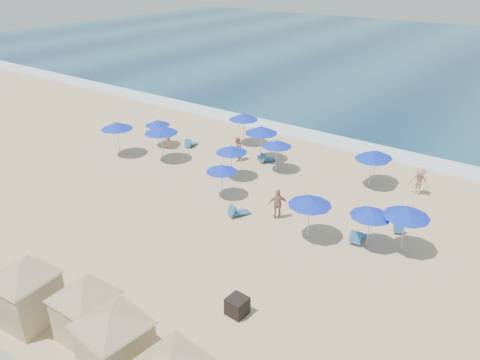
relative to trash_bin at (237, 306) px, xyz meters
name	(u,v)px	position (x,y,z in m)	size (l,w,h in m)	color
ground	(233,233)	(-3.81, 4.77, -0.39)	(160.00, 160.00, 0.00)	#D2B185
ocean	(473,62)	(-3.81, 59.77, -0.36)	(160.00, 80.00, 0.06)	navy
surf_line	(355,146)	(-3.81, 20.27, -0.35)	(160.00, 2.50, 0.08)	white
trash_bin	(237,306)	(0.00, 0.00, 0.00)	(0.77, 0.77, 0.77)	black
cabana_0	(24,286)	(-6.48, -5.11, 1.23)	(4.47, 4.47, 2.82)	#C5B187
cabana_1	(86,305)	(-3.78, -4.31, 1.11)	(4.15, 4.15, 2.61)	#C5B187
cabana_2	(114,334)	(-1.69, -4.74, 1.21)	(4.41, 4.41, 2.78)	#C5B187
umbrella_0	(157,123)	(-15.95, 11.46, 1.49)	(1.90, 1.90, 2.16)	#A5A8AD
umbrella_1	(117,126)	(-16.97, 8.48, 1.88)	(2.29, 2.29, 2.61)	#A5A8AD
umbrella_2	(244,116)	(-11.00, 15.66, 1.82)	(2.24, 2.24, 2.55)	#A5A8AD
umbrella_3	(161,129)	(-13.69, 9.61, 1.94)	(2.36, 2.36, 2.69)	#A5A8AD
umbrella_4	(277,143)	(-6.27, 12.86, 1.59)	(2.01, 2.01, 2.28)	#A5A8AD
umbrella_5	(232,149)	(-7.99, 10.18, 1.63)	(2.05, 2.05, 2.33)	#A5A8AD
umbrella_6	(222,168)	(-6.87, 7.74, 1.48)	(1.89, 1.89, 2.15)	#A5A8AD
umbrella_7	(372,156)	(-0.23, 14.22, 1.73)	(2.15, 2.15, 2.45)	#A5A8AD
umbrella_8	(310,201)	(-0.45, 6.69, 1.80)	(2.21, 2.21, 2.52)	#A5A8AD
umbrella_9	(376,154)	(-0.23, 14.91, 1.63)	(2.04, 2.04, 2.32)	#A5A8AD
umbrella_10	(407,212)	(3.83, 8.32, 1.83)	(2.25, 2.25, 2.56)	#A5A8AD
umbrella_11	(371,212)	(2.33, 7.70, 1.62)	(2.03, 2.03, 2.31)	#A5A8AD
umbrella_12	(261,130)	(-8.12, 13.77, 1.89)	(2.31, 2.31, 2.63)	#A5A8AD
beach_chair_0	(156,131)	(-18.02, 13.15, -0.14)	(0.96, 1.43, 0.72)	#265A8C
beach_chair_1	(190,144)	(-13.94, 12.79, -0.15)	(0.74, 1.32, 0.69)	#265A8C
beach_chair_2	(266,159)	(-7.63, 13.72, -0.15)	(0.97, 1.37, 0.69)	#265A8C
beach_chair_3	(237,212)	(-4.75, 6.40, -0.14)	(1.06, 1.41, 0.71)	#265A8C
beach_chair_4	(358,237)	(1.75, 7.91, -0.13)	(0.73, 1.40, 0.74)	#265A8C
beach_chair_5	(399,227)	(3.11, 10.13, -0.17)	(0.86, 1.26, 0.64)	#265A8C
beachgoer_0	(167,138)	(-15.00, 11.43, 0.48)	(0.64, 0.42, 1.74)	tan
beachgoer_1	(237,149)	(-9.45, 12.75, 0.48)	(0.84, 0.66, 1.74)	tan
beachgoer_2	(278,204)	(-2.80, 7.53, 0.49)	(1.03, 0.43, 1.75)	tan
beachgoer_3	(419,181)	(2.56, 14.96, 0.51)	(1.16, 0.67, 1.80)	tan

